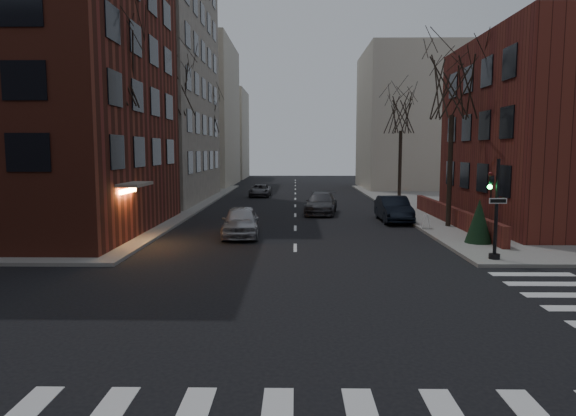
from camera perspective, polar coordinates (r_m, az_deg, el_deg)
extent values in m
plane|color=black|center=(12.20, 0.78, -15.13)|extent=(160.00, 160.00, 0.00)
cube|color=maroon|center=(32.19, -28.88, 13.71)|extent=(15.00, 15.00, 18.00)
cube|color=#A19485|center=(49.35, -20.29, 17.16)|extent=(18.00, 18.00, 28.00)
cube|color=#5E241B|center=(31.97, 17.73, -0.76)|extent=(0.35, 16.00, 1.00)
cube|color=#BFB4A2|center=(68.17, -12.08, 10.09)|extent=(14.00, 16.00, 18.00)
cube|color=#BFB4A2|center=(63.25, 14.74, 9.41)|extent=(14.00, 14.00, 16.00)
cube|color=#BFB4A2|center=(84.39, -8.12, 8.07)|extent=(10.00, 12.00, 14.00)
cylinder|color=black|center=(21.98, 22.15, -0.14)|extent=(0.14, 0.14, 4.00)
cylinder|color=black|center=(22.26, 21.94, -5.00)|extent=(0.44, 0.44, 0.20)
imported|color=black|center=(21.82, 21.63, 2.08)|extent=(0.16, 0.20, 1.00)
sphere|color=#19FF4C|center=(21.74, 21.51, 2.20)|extent=(0.18, 0.18, 0.18)
cube|color=white|center=(21.84, 22.30, 0.74)|extent=(0.70, 0.03, 0.22)
cylinder|color=#2D231C|center=(26.85, -18.36, 3.95)|extent=(0.28, 0.28, 6.65)
cylinder|color=#2D231C|center=(38.38, -12.49, 5.03)|extent=(0.28, 0.28, 7.00)
cylinder|color=#2D231C|center=(52.11, -8.94, 5.05)|extent=(0.28, 0.28, 6.30)
cylinder|color=#2D231C|center=(30.66, 17.54, 3.92)|extent=(0.28, 0.28, 6.30)
cylinder|color=#2D231C|center=(44.25, 12.33, 4.52)|extent=(0.28, 0.28, 5.95)
cylinder|color=black|center=(34.36, -13.02, 4.04)|extent=(0.12, 0.12, 6.00)
sphere|color=#FFA54C|center=(34.38, -13.15, 9.21)|extent=(0.36, 0.36, 0.36)
cylinder|color=black|center=(53.99, -7.95, 4.95)|extent=(0.12, 0.12, 6.00)
sphere|color=#FFA54C|center=(54.00, -8.00, 8.24)|extent=(0.36, 0.36, 0.36)
imported|color=black|center=(33.00, 11.64, -0.11)|extent=(1.75, 4.87, 1.60)
imported|color=#A6A7AC|center=(26.87, -5.26, -1.50)|extent=(2.13, 4.74, 1.58)
imported|color=#3D3D42|center=(36.38, 3.71, 0.51)|extent=(2.73, 5.35, 1.49)
imported|color=#47464C|center=(50.05, -3.11, 1.96)|extent=(2.07, 4.30, 1.18)
cube|color=white|center=(29.64, 15.08, -1.42)|extent=(0.42, 0.54, 0.80)
cone|color=black|center=(25.69, 20.45, -1.35)|extent=(1.31, 1.31, 2.07)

